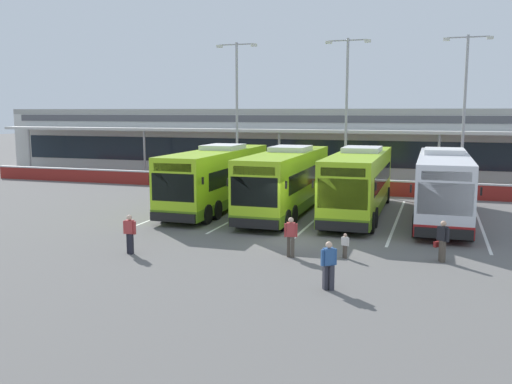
# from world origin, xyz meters

# --- Properties ---
(ground_plane) EXTENTS (200.00, 200.00, 0.00)m
(ground_plane) POSITION_xyz_m (0.00, 0.00, 0.00)
(ground_plane) COLOR #605E5B
(terminal_building) EXTENTS (70.00, 13.00, 6.00)m
(terminal_building) POSITION_xyz_m (-0.00, 26.91, 3.01)
(terminal_building) COLOR silver
(terminal_building) RESTS_ON ground
(red_barrier_wall) EXTENTS (60.00, 0.40, 1.10)m
(red_barrier_wall) POSITION_xyz_m (0.00, 14.50, 0.56)
(red_barrier_wall) COLOR maroon
(red_barrier_wall) RESTS_ON ground
(coach_bus_leftmost) EXTENTS (2.99, 12.17, 3.78)m
(coach_bus_leftmost) POSITION_xyz_m (-6.34, 6.25, 1.79)
(coach_bus_leftmost) COLOR #9ED11E
(coach_bus_leftmost) RESTS_ON ground
(coach_bus_left_centre) EXTENTS (2.99, 12.17, 3.78)m
(coach_bus_left_centre) POSITION_xyz_m (-2.03, 6.06, 1.79)
(coach_bus_left_centre) COLOR #9ED11E
(coach_bus_left_centre) RESTS_ON ground
(coach_bus_centre) EXTENTS (2.99, 12.17, 3.78)m
(coach_bus_centre) POSITION_xyz_m (2.02, 6.73, 1.79)
(coach_bus_centre) COLOR #9ED11E
(coach_bus_centre) RESTS_ON ground
(coach_bus_right_centre) EXTENTS (2.99, 12.17, 3.78)m
(coach_bus_right_centre) POSITION_xyz_m (6.47, 6.61, 1.79)
(coach_bus_right_centre) COLOR silver
(coach_bus_right_centre) RESTS_ON ground
(bay_stripe_far_west) EXTENTS (0.14, 13.00, 0.01)m
(bay_stripe_far_west) POSITION_xyz_m (-8.40, 6.00, 0.00)
(bay_stripe_far_west) COLOR silver
(bay_stripe_far_west) RESTS_ON ground
(bay_stripe_west) EXTENTS (0.14, 13.00, 0.01)m
(bay_stripe_west) POSITION_xyz_m (-4.20, 6.00, 0.00)
(bay_stripe_west) COLOR silver
(bay_stripe_west) RESTS_ON ground
(bay_stripe_mid_west) EXTENTS (0.14, 13.00, 0.01)m
(bay_stripe_mid_west) POSITION_xyz_m (0.00, 6.00, 0.00)
(bay_stripe_mid_west) COLOR silver
(bay_stripe_mid_west) RESTS_ON ground
(bay_stripe_centre) EXTENTS (0.14, 13.00, 0.01)m
(bay_stripe_centre) POSITION_xyz_m (4.20, 6.00, 0.00)
(bay_stripe_centre) COLOR silver
(bay_stripe_centre) RESTS_ON ground
(bay_stripe_mid_east) EXTENTS (0.14, 13.00, 0.01)m
(bay_stripe_mid_east) POSITION_xyz_m (8.40, 6.00, 0.00)
(bay_stripe_mid_east) COLOR silver
(bay_stripe_mid_east) RESTS_ON ground
(pedestrian_with_handbag) EXTENTS (0.58, 0.56, 1.62)m
(pedestrian_with_handbag) POSITION_xyz_m (6.45, -2.16, 0.86)
(pedestrian_with_handbag) COLOR #4C4238
(pedestrian_with_handbag) RESTS_ON ground
(pedestrian_in_dark_coat) EXTENTS (0.49, 0.39, 1.62)m
(pedestrian_in_dark_coat) POSITION_xyz_m (2.91, -6.96, 0.87)
(pedestrian_in_dark_coat) COLOR #33333D
(pedestrian_in_dark_coat) RESTS_ON ground
(pedestrian_child) EXTENTS (0.33, 0.24, 1.00)m
(pedestrian_child) POSITION_xyz_m (2.79, -2.84, 0.54)
(pedestrian_child) COLOR #4C4238
(pedestrian_child) RESTS_ON ground
(pedestrian_near_bin) EXTENTS (0.54, 0.30, 1.62)m
(pedestrian_near_bin) POSITION_xyz_m (0.69, -3.33, 0.87)
(pedestrian_near_bin) COLOR #4C4238
(pedestrian_near_bin) RESTS_ON ground
(pedestrian_approaching_bus) EXTENTS (0.53, 0.30, 1.62)m
(pedestrian_approaching_bus) POSITION_xyz_m (-5.71, -4.87, 0.87)
(pedestrian_approaching_bus) COLOR black
(pedestrian_approaching_bus) RESTS_ON ground
(lamp_post_west) EXTENTS (3.24, 0.28, 11.00)m
(lamp_post_west) POSITION_xyz_m (-8.84, 16.51, 6.29)
(lamp_post_west) COLOR #9E9EA3
(lamp_post_west) RESTS_ON ground
(lamp_post_centre) EXTENTS (3.24, 0.28, 11.00)m
(lamp_post_centre) POSITION_xyz_m (-0.36, 16.66, 6.29)
(lamp_post_centre) COLOR #9E9EA3
(lamp_post_centre) RESTS_ON ground
(lamp_post_east) EXTENTS (3.24, 0.28, 11.00)m
(lamp_post_east) POSITION_xyz_m (7.76, 17.46, 6.29)
(lamp_post_east) COLOR #9E9EA3
(lamp_post_east) RESTS_ON ground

